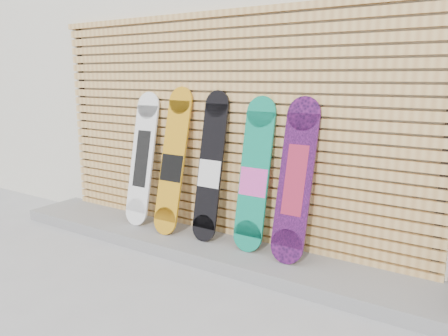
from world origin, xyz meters
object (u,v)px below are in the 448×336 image
at_px(snowboard_1, 173,162).
at_px(snowboard_3, 254,175).
at_px(snowboard_4, 295,180).
at_px(snowboard_0, 142,159).
at_px(snowboard_2, 210,167).

distance_m(snowboard_1, snowboard_3, 0.92).
bearing_deg(snowboard_4, snowboard_0, 179.64).
distance_m(snowboard_0, snowboard_4, 1.78).
xyz_separation_m(snowboard_0, snowboard_2, (0.88, 0.01, 0.01)).
relative_size(snowboard_0, snowboard_1, 0.96).
bearing_deg(snowboard_1, snowboard_3, 2.39).
xyz_separation_m(snowboard_0, snowboard_1, (0.44, -0.03, 0.02)).
bearing_deg(snowboard_2, snowboard_1, -175.62).
bearing_deg(snowboard_3, snowboard_4, -3.11).
height_order(snowboard_1, snowboard_2, snowboard_1).
bearing_deg(snowboard_3, snowboard_2, -179.42).
distance_m(snowboard_0, snowboard_1, 0.45).
relative_size(snowboard_2, snowboard_3, 1.03).
distance_m(snowboard_1, snowboard_2, 0.44).
bearing_deg(snowboard_2, snowboard_3, 0.58).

